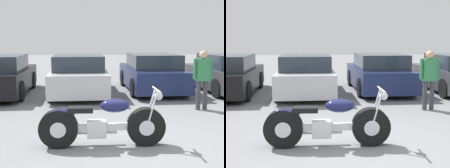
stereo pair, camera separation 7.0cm
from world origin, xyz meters
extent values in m
plane|color=slate|center=(0.00, 0.00, 0.00)|extent=(60.00, 60.00, 0.00)
cylinder|color=black|center=(0.27, 0.16, 0.34)|extent=(0.69, 0.21, 0.69)
cylinder|color=silver|center=(0.27, 0.16, 0.34)|extent=(0.28, 0.23, 0.28)
cylinder|color=black|center=(-1.29, 0.19, 0.34)|extent=(0.69, 0.21, 0.69)
cylinder|color=silver|center=(-1.29, 0.19, 0.34)|extent=(0.28, 0.23, 0.28)
cube|color=silver|center=(-0.51, 0.18, 0.36)|extent=(1.19, 0.13, 0.12)
cube|color=silver|center=(-0.62, 0.18, 0.33)|extent=(0.34, 0.25, 0.30)
ellipsoid|color=#191E4C|center=(-0.29, 0.17, 0.74)|extent=(0.53, 0.29, 0.24)
cube|color=black|center=(-0.90, 0.18, 0.68)|extent=(0.44, 0.25, 0.09)
ellipsoid|color=#191E4C|center=(-1.24, 0.19, 0.60)|extent=(0.48, 0.21, 0.20)
cylinder|color=silver|center=(0.36, 0.07, 0.68)|extent=(0.22, 0.04, 0.69)
cylinder|color=silver|center=(0.36, 0.25, 0.68)|extent=(0.22, 0.04, 0.69)
cylinder|color=silver|center=(0.45, 0.16, 1.02)|extent=(0.04, 0.62, 0.03)
sphere|color=silver|center=(0.49, 0.16, 0.90)|extent=(0.15, 0.15, 0.15)
cylinder|color=silver|center=(-0.83, 0.32, 0.22)|extent=(1.19, 0.10, 0.08)
cube|color=black|center=(-3.59, 5.65, 0.51)|extent=(1.83, 4.07, 0.70)
cylinder|color=black|center=(-2.73, 6.92, 0.32)|extent=(0.20, 0.63, 0.63)
cylinder|color=black|center=(-2.73, 4.39, 0.32)|extent=(0.20, 0.63, 0.63)
cube|color=#BCBCC1|center=(-0.94, 5.54, 0.51)|extent=(1.83, 4.07, 0.70)
cube|color=#28333D|center=(-0.94, 5.29, 1.11)|extent=(1.61, 2.12, 0.49)
cylinder|color=black|center=(-1.80, 6.80, 0.32)|extent=(0.20, 0.63, 0.63)
cylinder|color=black|center=(-0.09, 6.80, 0.32)|extent=(0.20, 0.63, 0.63)
cylinder|color=black|center=(-1.80, 4.27, 0.32)|extent=(0.20, 0.63, 0.63)
cylinder|color=black|center=(-0.09, 4.27, 0.32)|extent=(0.20, 0.63, 0.63)
cube|color=#19234C|center=(1.70, 5.95, 0.51)|extent=(1.83, 4.07, 0.70)
cube|color=#28333D|center=(1.70, 5.71, 1.11)|extent=(1.61, 2.12, 0.49)
cylinder|color=black|center=(0.84, 7.21, 0.32)|extent=(0.20, 0.63, 0.63)
cylinder|color=black|center=(2.56, 7.21, 0.32)|extent=(0.20, 0.63, 0.63)
cylinder|color=black|center=(0.84, 4.69, 0.32)|extent=(0.20, 0.63, 0.63)
cylinder|color=black|center=(2.56, 4.69, 0.32)|extent=(0.20, 0.63, 0.63)
cylinder|color=black|center=(3.49, 6.80, 0.32)|extent=(0.20, 0.63, 0.63)
cylinder|color=black|center=(3.49, 4.28, 0.32)|extent=(0.20, 0.63, 0.63)
cylinder|color=#38383D|center=(2.25, 2.77, 0.39)|extent=(0.12, 0.12, 0.79)
cylinder|color=#38383D|center=(2.44, 2.77, 0.39)|extent=(0.12, 0.12, 0.79)
cube|color=#337F4C|center=(2.35, 2.77, 1.08)|extent=(0.34, 0.20, 0.59)
cylinder|color=#337F4C|center=(2.13, 2.77, 1.11)|extent=(0.08, 0.08, 0.54)
cylinder|color=#337F4C|center=(2.57, 2.77, 1.11)|extent=(0.08, 0.08, 0.54)
sphere|color=tan|center=(2.35, 2.77, 1.48)|extent=(0.21, 0.21, 0.21)
camera|label=1|loc=(-0.89, -5.18, 1.93)|focal=50.00mm
camera|label=2|loc=(-0.82, -5.19, 1.93)|focal=50.00mm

